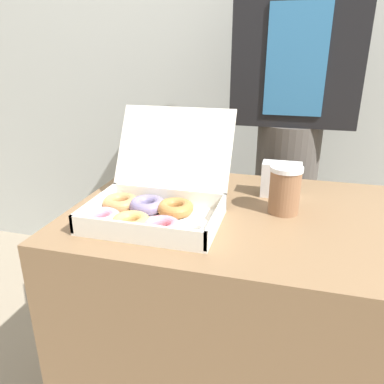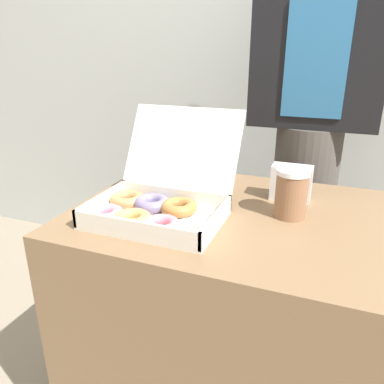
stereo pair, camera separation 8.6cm
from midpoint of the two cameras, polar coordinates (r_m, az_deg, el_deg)
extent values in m
cube|color=#B2B7B2|center=(1.87, 17.89, 24.87)|extent=(10.00, 0.05, 2.60)
cube|color=brown|center=(1.20, 9.02, -19.40)|extent=(0.89, 0.63, 0.74)
cube|color=silver|center=(0.95, -2.86, -4.30)|extent=(0.33, 0.23, 0.01)
cube|color=silver|center=(1.01, -11.17, -1.53)|extent=(0.01, 0.23, 0.04)
cube|color=silver|center=(0.89, 6.54, -4.39)|extent=(0.01, 0.23, 0.04)
cube|color=silver|center=(0.85, -6.00, -5.78)|extent=(0.33, 0.01, 0.04)
cube|color=silver|center=(1.03, -0.35, -0.55)|extent=(0.33, 0.01, 0.04)
cube|color=silver|center=(1.05, 0.88, 6.89)|extent=(0.33, 0.12, 0.21)
torus|color=pink|center=(0.95, -10.67, -3.43)|extent=(0.12, 0.12, 0.03)
torus|color=#B27F4C|center=(1.03, -7.55, -1.18)|extent=(0.13, 0.13, 0.03)
torus|color=tan|center=(0.91, -6.50, -4.22)|extent=(0.13, 0.13, 0.03)
torus|color=slate|center=(1.00, -3.64, -1.75)|extent=(0.13, 0.13, 0.03)
torus|color=pink|center=(0.88, -2.00, -5.12)|extent=(0.13, 0.13, 0.03)
torus|color=#A87038|center=(0.97, 0.51, -2.39)|extent=(0.11, 0.11, 0.03)
torus|color=white|center=(0.86, 2.79, -5.87)|extent=(0.13, 0.13, 0.03)
cylinder|color=#8C6042|center=(1.00, 17.27, -0.57)|extent=(0.08, 0.08, 0.11)
cylinder|color=white|center=(0.97, 17.66, 2.90)|extent=(0.08, 0.08, 0.01)
cube|color=silver|center=(1.11, 17.05, 1.29)|extent=(0.11, 0.06, 0.10)
cylinder|color=#4C4742|center=(1.62, 17.43, -5.80)|extent=(0.24, 0.24, 0.88)
cube|color=black|center=(1.46, 20.68, 20.50)|extent=(0.44, 0.20, 0.57)
cube|color=teal|center=(1.36, 20.22, 18.20)|extent=(0.20, 0.01, 0.36)
camera|label=1|loc=(0.04, -87.14, 1.10)|focal=35.00mm
camera|label=2|loc=(0.04, 92.86, -1.10)|focal=35.00mm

